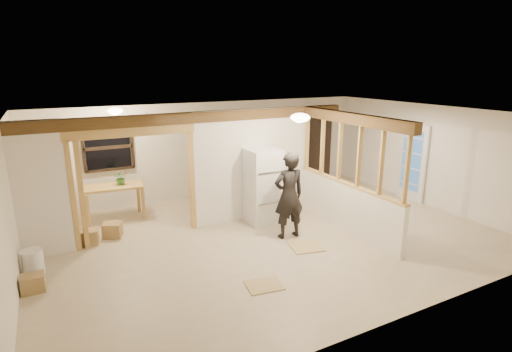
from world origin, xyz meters
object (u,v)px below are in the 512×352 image
work_table (114,203)px  shop_vac (53,211)px  bookshelf (314,149)px  refrigerator (263,186)px  woman (289,195)px

work_table → shop_vac: (-1.25, 0.32, -0.10)m
shop_vac → bookshelf: bookshelf is taller
shop_vac → bookshelf: 7.16m
refrigerator → work_table: 3.40m
refrigerator → bookshelf: bookshelf is taller
woman → work_table: (-2.98, 2.66, -0.48)m
woman → work_table: 4.02m
shop_vac → work_table: bearing=-14.3°
shop_vac → bookshelf: size_ratio=0.30×
woman → bookshelf: bearing=-128.1°
woman → work_table: bearing=-37.6°
refrigerator → woman: woman is taller
refrigerator → shop_vac: refrigerator is taller
woman → shop_vac: size_ratio=2.95×
shop_vac → bookshelf: bearing=1.6°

